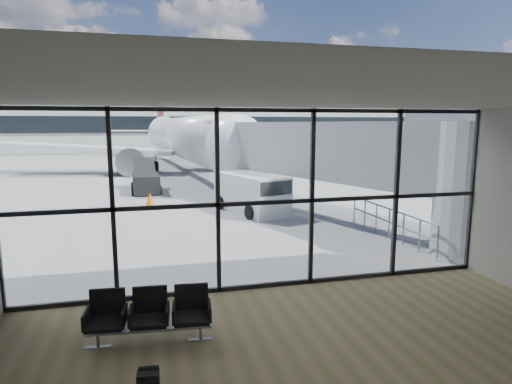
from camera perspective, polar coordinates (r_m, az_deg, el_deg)
name	(u,v)px	position (r m, az deg, el deg)	size (l,w,h in m)	color
ground	(174,160)	(50.24, -10.91, 4.23)	(220.00, 220.00, 0.00)	slate
lounge_shell	(359,232)	(6.06, 13.54, -5.20)	(12.02, 8.01, 4.51)	#696342
glass_curtain_wall	(266,201)	(10.54, 1.34, -1.15)	(12.10, 0.12, 4.50)	white
jet_bridge	(332,156)	(18.76, 10.10, 4.80)	(8.00, 16.50, 4.33)	gray
apron_railing	(389,219)	(16.23, 17.33, -3.42)	(0.06, 5.46, 1.11)	gray
far_terminal	(161,123)	(72.00, -12.50, 8.95)	(80.00, 12.20, 11.00)	#A5A6A1
tree_3	(1,121)	(85.50, -30.89, 8.17)	(4.95, 4.95, 7.12)	#382619
tree_4	(39,117)	(84.01, -26.97, 8.90)	(5.61, 5.61, 8.07)	#382619
tree_5	(76,114)	(82.92, -22.90, 9.61)	(6.27, 6.27, 9.03)	#382619
seating_row	(150,312)	(8.69, -13.97, -15.31)	(2.32, 0.84, 1.03)	gray
airliner	(184,138)	(39.46, -9.57, 7.11)	(31.11, 36.15, 9.32)	silver
service_van	(252,193)	(19.96, -0.49, -0.14)	(2.99, 4.46, 1.78)	silver
belt_loader	(146,182)	(26.75, -14.51, 1.36)	(1.84, 4.29, 1.94)	black
traffic_cone_a	(243,194)	(23.56, -1.70, -0.33)	(0.39, 0.39, 0.56)	orange
traffic_cone_b	(150,200)	(22.26, -13.94, -1.00)	(0.48, 0.48, 0.68)	orange
traffic_cone_c	(271,183)	(28.19, 2.04, 1.22)	(0.39, 0.39, 0.55)	#D34A0B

